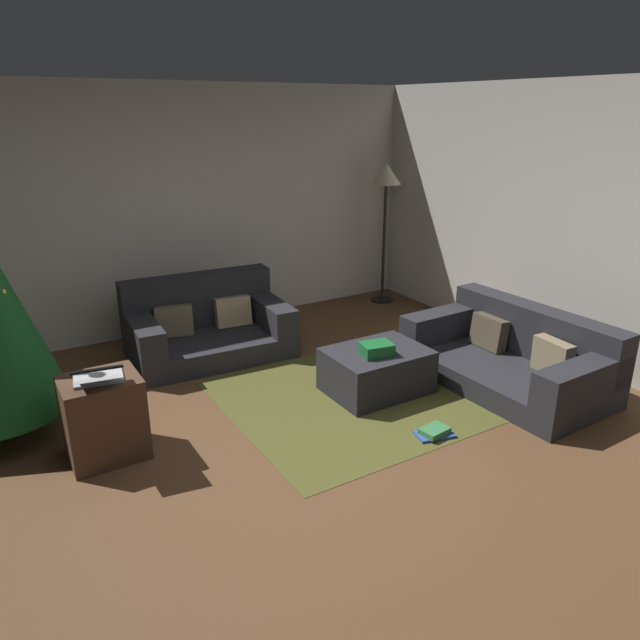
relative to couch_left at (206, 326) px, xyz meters
name	(u,v)px	position (x,y,z in m)	size (l,w,h in m)	color
ground_plane	(304,464)	(-0.17, -2.26, -0.28)	(6.40, 6.40, 0.00)	brown
rear_partition	(154,213)	(-0.17, 0.88, 1.02)	(6.40, 0.12, 2.60)	beige
corner_partition	(611,233)	(2.97, -2.26, 1.02)	(0.12, 6.40, 2.60)	beige
couch_left	(206,326)	(0.00, 0.00, 0.00)	(1.58, 1.04, 0.75)	#26262B
couch_right	(513,356)	(2.09, -2.09, -0.03)	(1.03, 1.78, 0.66)	#26262B
ottoman	(376,371)	(0.94, -1.61, -0.08)	(0.84, 0.63, 0.38)	#26262B
gift_box	(376,349)	(0.87, -1.68, 0.16)	(0.26, 0.20, 0.10)	#19662D
tv_remote	(369,354)	(0.81, -1.66, 0.12)	(0.05, 0.16, 0.02)	black
side_table	(104,417)	(-1.30, -1.43, 0.02)	(0.52, 0.44, 0.60)	#4C3323
laptop	(98,374)	(-1.31, -1.50, 0.38)	(0.38, 0.47, 0.19)	silver
book_stack	(435,432)	(0.86, -2.45, -0.25)	(0.32, 0.23, 0.07)	#2D5193
corner_lamp	(386,185)	(2.54, 0.44, 1.18)	(0.36, 0.36, 1.71)	black
area_rug	(376,390)	(0.94, -1.61, -0.27)	(2.60, 2.00, 0.01)	#4C4B21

